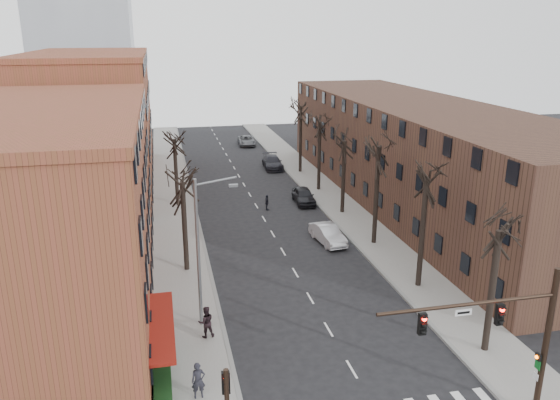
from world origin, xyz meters
TOP-DOWN VIEW (x-y plane):
  - sidewalk_left at (-8.00, 35.00)m, footprint 4.00×90.00m
  - sidewalk_right at (8.00, 35.00)m, footprint 4.00×90.00m
  - building_left_near at (-16.00, 15.00)m, footprint 12.00×26.00m
  - building_left_far at (-16.00, 44.00)m, footprint 12.00×28.00m
  - building_right at (16.00, 30.00)m, footprint 12.00×50.00m
  - awning_left at (-9.40, 6.00)m, footprint 1.20×7.00m
  - hedge at (-9.50, 5.00)m, footprint 0.80×6.00m
  - tree_right_a at (7.60, 4.00)m, footprint 5.20×5.20m
  - tree_right_b at (7.60, 12.00)m, footprint 5.20×5.20m
  - tree_right_c at (7.60, 20.00)m, footprint 5.20×5.20m
  - tree_right_d at (7.60, 28.00)m, footprint 5.20×5.20m
  - tree_right_e at (7.60, 36.00)m, footprint 5.20×5.20m
  - tree_right_f at (7.60, 44.00)m, footprint 5.20×5.20m
  - tree_left_a at (-7.60, 18.00)m, footprint 5.20×5.20m
  - tree_left_b at (-7.60, 34.00)m, footprint 5.20×5.20m
  - signal_mast_arm at (5.45, -1.00)m, footprint 8.14×0.30m
  - streetlight at (-7.03, 10.00)m, footprint 2.45×0.22m
  - silver_sedan at (4.00, 21.08)m, footprint 2.17×4.67m
  - parked_car_near at (4.82, 31.87)m, footprint 2.03×4.68m
  - parked_car_mid at (4.71, 46.75)m, footprint 2.52×5.57m
  - parked_car_far at (3.80, 61.75)m, footprint 2.62×5.24m
  - pedestrian_a at (-7.86, 3.27)m, footprint 0.68×0.47m
  - pedestrian_b at (-7.04, 8.54)m, footprint 0.97×0.79m
  - pedestrian_crossing at (0.78, 30.47)m, footprint 0.38×0.90m

SIDE VIEW (x-z plane):
  - awning_left at x=-9.40m, z-range -0.07..0.07m
  - tree_right_a at x=7.60m, z-range -5.00..5.00m
  - tree_right_b at x=7.60m, z-range -5.40..5.40m
  - tree_right_c at x=7.60m, z-range -5.80..5.80m
  - tree_right_d at x=7.60m, z-range -5.00..5.00m
  - tree_right_e at x=7.60m, z-range -5.40..5.40m
  - tree_right_f at x=7.60m, z-range -5.80..5.80m
  - tree_left_a at x=-7.60m, z-range -4.75..4.75m
  - tree_left_b at x=-7.60m, z-range -4.75..4.75m
  - sidewalk_left at x=-8.00m, z-range 0.00..0.15m
  - sidewalk_right at x=8.00m, z-range 0.00..0.15m
  - hedge at x=-9.50m, z-range 0.15..1.15m
  - parked_car_far at x=3.80m, z-range 0.00..1.43m
  - silver_sedan at x=4.00m, z-range 0.00..1.48m
  - pedestrian_crossing at x=0.78m, z-range 0.00..1.53m
  - parked_car_near at x=4.82m, z-range 0.00..1.57m
  - parked_car_mid at x=4.71m, z-range 0.00..1.58m
  - pedestrian_a at x=-7.86m, z-range 0.15..1.94m
  - pedestrian_b at x=-7.04m, z-range 0.15..2.00m
  - signal_mast_arm at x=5.45m, z-range 0.80..8.00m
  - building_right at x=16.00m, z-range 0.00..10.00m
  - streetlight at x=-7.03m, z-range 0.50..9.53m
  - building_left_near at x=-16.00m, z-range 0.00..12.00m
  - building_left_far at x=-16.00m, z-range 0.00..14.00m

